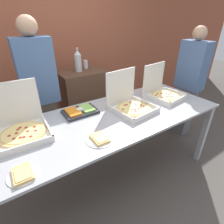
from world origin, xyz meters
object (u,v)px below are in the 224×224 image
object	(u,v)px
person_guest_cap	(41,95)
soda_can_silver	(86,64)
paper_plate_front_center	(100,139)
soda_bottle	(78,61)
pizza_box_far_right	(130,103)
pizza_box_near_left	(162,91)
pizza_box_far_left	(21,126)
person_guest_plaid	(189,83)
veggie_tray	(80,111)
paper_plate_front_left	(23,174)

from	to	relation	value
person_guest_cap	soda_can_silver	bearing A→B (deg)	-155.68
paper_plate_front_center	soda_bottle	distance (m)	1.42
pizza_box_far_right	pizza_box_near_left	distance (m)	0.58
pizza_box_far_left	person_guest_cap	size ratio (longest dim) A/B	0.25
person_guest_plaid	pizza_box_far_left	bearing A→B (deg)	90.03
pizza_box_near_left	person_guest_plaid	size ratio (longest dim) A/B	0.28
veggie_tray	person_guest_cap	bearing A→B (deg)	117.07
pizza_box_near_left	soda_can_silver	xyz separation A→B (m)	(-0.57, 1.05, 0.22)
pizza_box_far_left	paper_plate_front_center	distance (m)	0.71
pizza_box_far_right	paper_plate_front_center	world-z (taller)	pizza_box_far_right
pizza_box_near_left	person_guest_plaid	distance (m)	0.74
veggie_tray	soda_can_silver	size ratio (longest dim) A/B	2.89
veggie_tray	person_guest_plaid	distance (m)	1.81
paper_plate_front_left	soda_bottle	xyz separation A→B (m)	(1.02, 1.37, 0.37)
pizza_box_near_left	soda_bottle	distance (m)	1.24
paper_plate_front_left	person_guest_plaid	xyz separation A→B (m)	(2.48, 0.52, -0.00)
pizza_box_far_right	pizza_box_far_left	size ratio (longest dim) A/B	1.03
person_guest_plaid	pizza_box_far_right	bearing A→B (deg)	97.13
soda_bottle	pizza_box_far_left	bearing A→B (deg)	-138.13
paper_plate_front_center	paper_plate_front_left	bearing A→B (deg)	-174.82
paper_plate_front_left	person_guest_plaid	distance (m)	2.53
pizza_box_far_left	soda_can_silver	size ratio (longest dim) A/B	3.75
pizza_box_far_right	soda_bottle	world-z (taller)	soda_bottle
paper_plate_front_left	soda_can_silver	xyz separation A→B (m)	(1.18, 1.47, 0.28)
paper_plate_front_left	pizza_box_far_left	bearing A→B (deg)	81.43
veggie_tray	soda_can_silver	xyz separation A→B (m)	(0.51, 0.88, 0.27)
pizza_box_near_left	person_guest_cap	bearing A→B (deg)	144.72
pizza_box_near_left	veggie_tray	xyz separation A→B (m)	(-1.08, 0.17, -0.05)
soda_can_silver	person_guest_plaid	world-z (taller)	person_guest_plaid
pizza_box_near_left	veggie_tray	size ratio (longest dim) A/B	1.32
soda_bottle	soda_can_silver	xyz separation A→B (m)	(0.16, 0.10, -0.09)
pizza_box_far_right	veggie_tray	bearing A→B (deg)	149.66
pizza_box_far_left	pizza_box_near_left	world-z (taller)	pizza_box_far_left
pizza_box_near_left	soda_can_silver	world-z (taller)	pizza_box_near_left
paper_plate_front_center	veggie_tray	xyz separation A→B (m)	(0.06, 0.53, 0.01)
paper_plate_front_center	veggie_tray	bearing A→B (deg)	83.49
veggie_tray	person_guest_cap	xyz separation A→B (m)	(-0.27, 0.53, 0.06)
pizza_box_far_right	paper_plate_front_left	xyz separation A→B (m)	(-1.18, -0.36, -0.06)
person_guest_cap	pizza_box_far_right	bearing A→B (deg)	135.98
veggie_tray	person_guest_cap	world-z (taller)	person_guest_cap
paper_plate_front_left	soda_bottle	bearing A→B (deg)	53.29
paper_plate_front_left	person_guest_cap	bearing A→B (deg)	70.24
soda_bottle	pizza_box_near_left	bearing A→B (deg)	-52.27
pizza_box_far_left	pizza_box_near_left	bearing A→B (deg)	-1.92
pizza_box_near_left	paper_plate_front_center	size ratio (longest dim) A/B	2.02
paper_plate_front_left	soda_can_silver	size ratio (longest dim) A/B	1.63
veggie_tray	soda_bottle	world-z (taller)	soda_bottle
pizza_box_near_left	person_guest_plaid	bearing A→B (deg)	0.72
pizza_box_far_left	paper_plate_front_center	size ratio (longest dim) A/B	1.98
soda_can_silver	paper_plate_front_center	bearing A→B (deg)	-111.94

